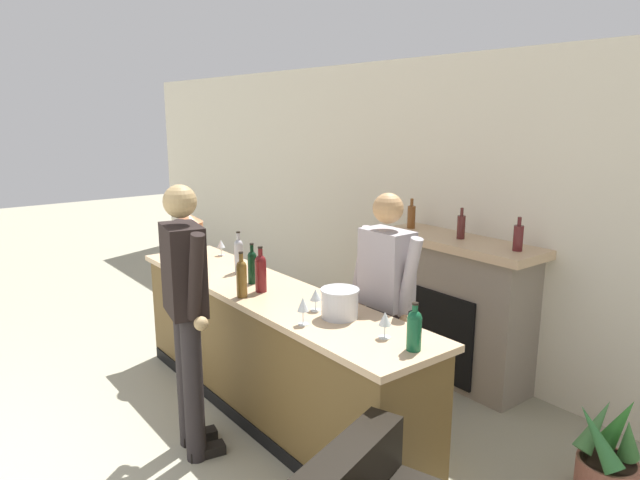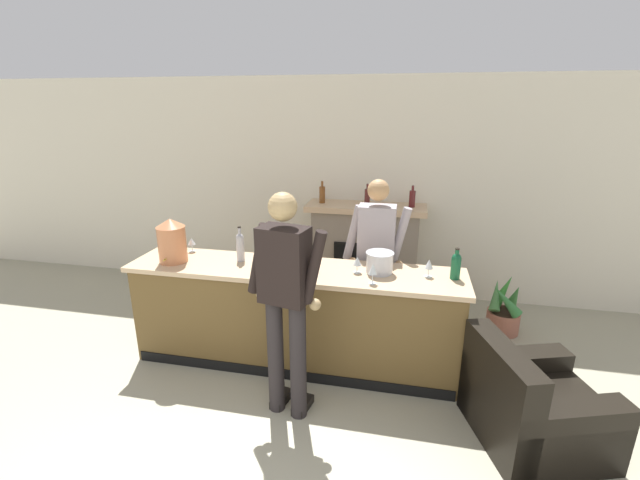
{
  "view_description": "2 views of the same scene",
  "coord_description": "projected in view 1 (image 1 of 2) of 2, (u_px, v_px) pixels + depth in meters",
  "views": [
    {
      "loc": [
        3.4,
        0.54,
        2.26
      ],
      "look_at": [
        0.09,
        3.11,
        1.32
      ],
      "focal_mm": 32.0,
      "sensor_mm": 36.0,
      "label": 1
    },
    {
      "loc": [
        0.98,
        -0.81,
        2.41
      ],
      "look_at": [
        0.16,
        3.02,
        1.16
      ],
      "focal_mm": 24.0,
      "sensor_mm": 36.0,
      "label": 2
    }
  ],
  "objects": [
    {
      "name": "wall_back_panel",
      "position": [
        438.0,
        211.0,
        5.22
      ],
      "size": [
        12.0,
        0.07,
        2.75
      ],
      "color": "silver",
      "rests_on": "ground_plane"
    },
    {
      "name": "bar_counter",
      "position": [
        268.0,
        351.0,
        4.32
      ],
      "size": [
        3.1,
        0.65,
        0.98
      ],
      "color": "brown",
      "rests_on": "ground_plane"
    },
    {
      "name": "fireplace_stone",
      "position": [
        457.0,
        308.0,
        4.87
      ],
      "size": [
        1.45,
        0.52,
        1.51
      ],
      "color": "gray",
      "rests_on": "ground_plane"
    },
    {
      "name": "potted_plant_corner",
      "position": [
        607.0,
        460.0,
        3.38
      ],
      "size": [
        0.38,
        0.39,
        0.64
      ],
      "color": "#9F5E4B",
      "rests_on": "ground_plane"
    },
    {
      "name": "person_customer",
      "position": [
        186.0,
        309.0,
        3.68
      ],
      "size": [
        0.65,
        0.36,
        1.83
      ],
      "color": "#282324",
      "rests_on": "ground_plane"
    },
    {
      "name": "person_bartender",
      "position": [
        385.0,
        303.0,
        3.99
      ],
      "size": [
        0.66,
        0.3,
        1.74
      ],
      "color": "#413A4B",
      "rests_on": "ground_plane"
    },
    {
      "name": "copper_dispenser",
      "position": [
        189.0,
        237.0,
        5.01
      ],
      "size": [
        0.27,
        0.3,
        0.42
      ],
      "color": "#C6774B",
      "rests_on": "bar_counter"
    },
    {
      "name": "ice_bucket_steel",
      "position": [
        340.0,
        303.0,
        3.62
      ],
      "size": [
        0.25,
        0.25,
        0.19
      ],
      "color": "silver",
      "rests_on": "bar_counter"
    },
    {
      "name": "wine_bottle_port_short",
      "position": [
        242.0,
        277.0,
        4.01
      ],
      "size": [
        0.08,
        0.08,
        0.33
      ],
      "color": "brown",
      "rests_on": "bar_counter"
    },
    {
      "name": "wine_bottle_burgundy_dark",
      "position": [
        252.0,
        266.0,
        4.34
      ],
      "size": [
        0.07,
        0.07,
        0.31
      ],
      "color": "black",
      "rests_on": "bar_counter"
    },
    {
      "name": "wine_bottle_riesling_slim",
      "position": [
        414.0,
        328.0,
        3.11
      ],
      "size": [
        0.08,
        0.08,
        0.27
      ],
      "color": "#12512F",
      "rests_on": "bar_counter"
    },
    {
      "name": "wine_bottle_cabernet_heavy",
      "position": [
        261.0,
        271.0,
        4.13
      ],
      "size": [
        0.08,
        0.08,
        0.34
      ],
      "color": "maroon",
      "rests_on": "bar_counter"
    },
    {
      "name": "wine_bottle_merlot_tall",
      "position": [
        239.0,
        254.0,
        4.64
      ],
      "size": [
        0.07,
        0.07,
        0.34
      ],
      "color": "#A6A6AD",
      "rests_on": "bar_counter"
    },
    {
      "name": "wine_glass_back_row",
      "position": [
        385.0,
        320.0,
        3.28
      ],
      "size": [
        0.07,
        0.07,
        0.16
      ],
      "color": "silver",
      "rests_on": "bar_counter"
    },
    {
      "name": "wine_glass_near_bucket",
      "position": [
        316.0,
        296.0,
        3.74
      ],
      "size": [
        0.08,
        0.08,
        0.15
      ],
      "color": "silver",
      "rests_on": "bar_counter"
    },
    {
      "name": "wine_glass_front_left",
      "position": [
        221.0,
        244.0,
        5.19
      ],
      "size": [
        0.08,
        0.08,
        0.15
      ],
      "color": "silver",
      "rests_on": "bar_counter"
    },
    {
      "name": "wine_glass_front_right",
      "position": [
        303.0,
        305.0,
        3.49
      ],
      "size": [
        0.07,
        0.07,
        0.18
      ],
      "color": "silver",
      "rests_on": "bar_counter"
    }
  ]
}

